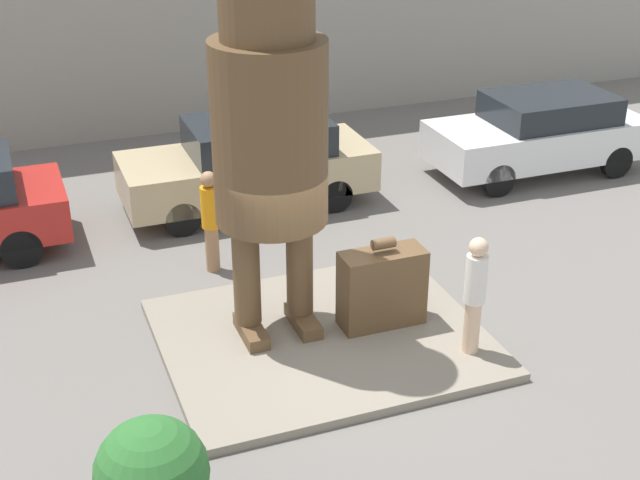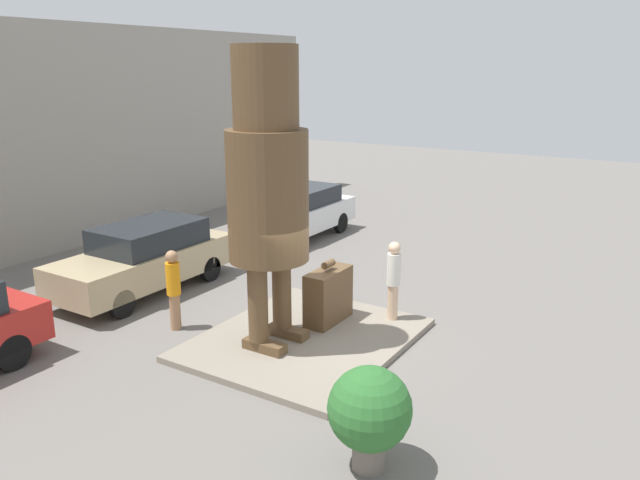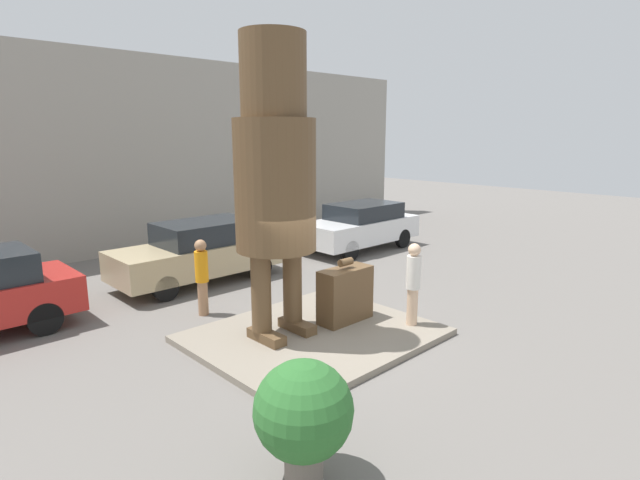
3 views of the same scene
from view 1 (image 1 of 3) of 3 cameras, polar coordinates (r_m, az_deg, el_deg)
name	(u,v)px [view 1 (image 1 of 3)]	position (r m, az deg, el deg)	size (l,w,h in m)	color
ground_plane	(322,342)	(12.70, 0.14, -6.56)	(60.00, 60.00, 0.00)	slate
pedestal	(322,338)	(12.67, 0.14, -6.32)	(4.45, 3.74, 0.13)	gray
statue_figure	(269,107)	(11.45, -3.28, 8.50)	(1.51, 1.51, 5.60)	brown
giant_suitcase	(382,288)	(12.66, 3.99, -3.05)	(1.21, 0.51, 1.35)	brown
tourist	(475,291)	(11.99, 9.88, -3.21)	(0.29, 0.29, 1.71)	beige
parked_car_tan	(250,162)	(16.66, -4.49, 4.97)	(4.65, 1.83, 1.67)	tan
parked_car_white	(540,132)	(18.80, 13.91, 6.73)	(4.43, 1.87, 1.62)	silver
planter_pot	(152,476)	(9.26, -10.70, -14.63)	(1.16, 1.16, 1.50)	#70665B
worker_hivis	(211,217)	(14.28, -7.02, 1.45)	(0.29, 0.29, 1.73)	#A87A56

